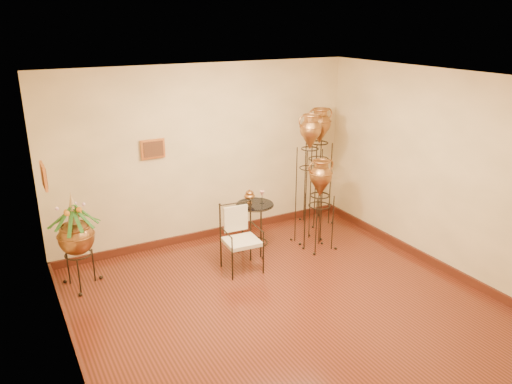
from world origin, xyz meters
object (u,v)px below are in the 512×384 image
amphora_tall (309,179)px  planter_urn (76,234)px  amphora_mid (318,166)px  side_table (255,227)px  armchair (242,239)px

amphora_tall → planter_urn: amphora_tall is taller
amphora_tall → amphora_mid: 0.90m
amphora_tall → side_table: bearing=174.6°
planter_urn → armchair: bearing=-16.6°
amphora_mid → armchair: amphora_mid is taller
amphora_mid → side_table: (-1.53, -0.55, -0.62)m
armchair → side_table: 0.61m
amphora_tall → armchair: size_ratio=2.17×
planter_urn → armchair: size_ratio=1.42×
planter_urn → armchair: planter_urn is taller
amphora_mid → planter_urn: amphora_mid is taller
amphora_mid → armchair: bearing=-153.7°
amphora_tall → side_table: amphora_tall is taller
armchair → planter_urn: bearing=166.8°
amphora_mid → amphora_tall: bearing=-134.7°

